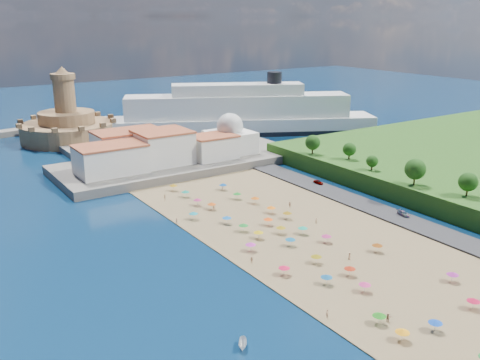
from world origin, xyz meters
TOP-DOWN VIEW (x-y plane):
  - ground at (0.00, 0.00)m, footprint 700.00×700.00m
  - terrace at (10.00, 73.00)m, footprint 90.00×36.00m
  - jetty at (-12.00, 108.00)m, footprint 18.00×70.00m
  - waterfront_buildings at (-3.05, 73.64)m, footprint 57.00×29.00m
  - domed_building at (30.00, 71.00)m, footprint 16.00×16.00m
  - fortress at (-12.00, 138.00)m, footprint 40.00×40.00m
  - cruise_ship at (59.05, 109.78)m, footprint 124.56×75.57m
  - beach_parasols at (-0.49, -11.17)m, footprint 29.79×115.00m
  - beachgoers at (-3.21, -0.80)m, footprint 33.50×99.04m
  - parked_cars at (36.00, -10.22)m, footprint 2.32×74.68m
  - hillside_trees at (48.44, -7.67)m, footprint 10.42×106.58m

SIDE VIEW (x-z plane):
  - ground at x=0.00m, z-range 0.00..0.00m
  - beachgoers at x=-3.21m, z-range 0.18..2.01m
  - jetty at x=-12.00m, z-range 0.00..2.40m
  - parked_cars at x=36.00m, z-range 0.67..1.96m
  - terrace at x=10.00m, z-range 0.00..3.00m
  - beach_parasols at x=-0.49m, z-range 1.05..3.25m
  - fortress at x=-12.00m, z-range -9.52..22.88m
  - waterfront_buildings at x=-3.05m, z-range 2.38..13.38m
  - cruise_ship at x=59.05m, z-range -5.78..22.55m
  - domed_building at x=30.00m, z-range 1.47..16.47m
  - hillside_trees at x=48.44m, z-range 6.10..13.87m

